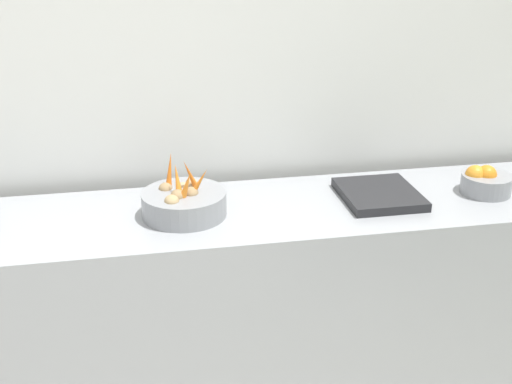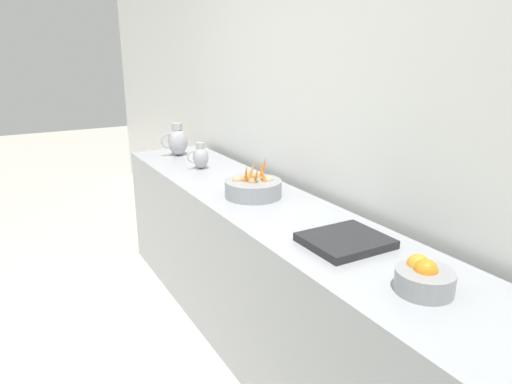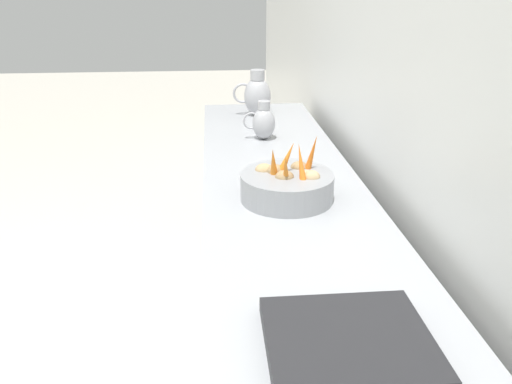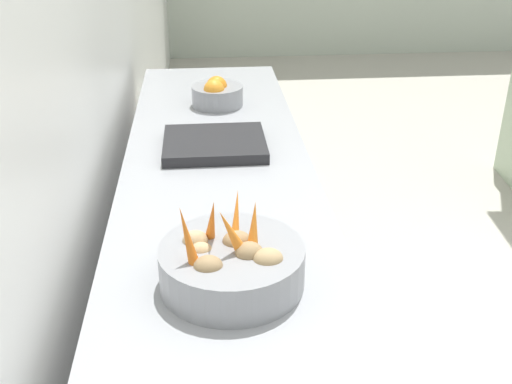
# 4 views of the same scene
# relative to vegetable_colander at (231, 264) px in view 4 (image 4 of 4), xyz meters

# --- Properties ---
(prep_counter) EXTENTS (0.60, 3.30, 0.89)m
(prep_counter) POSITION_rel_vegetable_colander_xyz_m (-0.01, 0.16, -0.50)
(prep_counter) COLOR #9EA0A5
(prep_counter) RESTS_ON ground_plane
(vegetable_colander) EXTENTS (0.32, 0.32, 0.22)m
(vegetable_colander) POSITION_rel_vegetable_colander_xyz_m (0.00, 0.00, 0.00)
(vegetable_colander) COLOR gray
(vegetable_colander) RESTS_ON prep_counter
(orange_bowl) EXTENTS (0.20, 0.20, 0.12)m
(orange_bowl) POSITION_rel_vegetable_colander_xyz_m (0.01, 1.24, -0.00)
(orange_bowl) COLOR gray
(orange_bowl) RESTS_ON prep_counter
(counter_sink_basin) EXTENTS (0.34, 0.30, 0.04)m
(counter_sink_basin) POSITION_rel_vegetable_colander_xyz_m (-0.01, 0.79, -0.04)
(counter_sink_basin) COLOR #232326
(counter_sink_basin) RESTS_ON prep_counter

